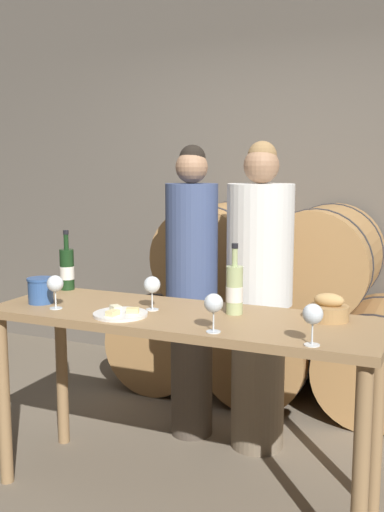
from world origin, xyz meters
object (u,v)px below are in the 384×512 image
object	(u,v)px
wine_glass_far_left	(55,284)
person_right	(259,297)
bread_basket	(329,310)
wine_bottle_red	(67,269)
wine_glass_right	(313,315)
blue_crock	(41,289)
wine_glass_left	(152,285)
cheese_plate	(120,314)
wine_glass_center	(214,304)
person_left	(192,289)
wine_bottle_white	(234,290)
tasting_table	(182,341)

from	to	relation	value
wine_glass_far_left	person_right	bearing A→B (deg)	46.18
bread_basket	wine_glass_far_left	world-z (taller)	wine_glass_far_left
wine_bottle_red	wine_glass_right	xyz separation A→B (m)	(1.45, -0.49, 0.00)
blue_crock	wine_glass_left	world-z (taller)	wine_glass_left
cheese_plate	bread_basket	bearing A→B (deg)	18.94
wine_bottle_red	bread_basket	bearing A→B (deg)	-3.66
wine_glass_left	wine_glass_right	world-z (taller)	same
person_right	cheese_plate	xyz separation A→B (m)	(-0.41, -0.78, 0.05)
blue_crock	wine_glass_center	world-z (taller)	wine_glass_center
person_left	wine_bottle_white	distance (m)	0.72
tasting_table	person_right	world-z (taller)	person_right
bread_basket	wine_glass_far_left	xyz separation A→B (m)	(-1.22, -0.30, 0.07)
wine_bottle_red	wine_bottle_white	size ratio (longest dim) A/B	1.00
wine_glass_right	bread_basket	bearing A→B (deg)	92.26
person_left	bread_basket	xyz separation A→B (m)	(0.86, -0.48, 0.07)
wine_bottle_white	blue_crock	xyz separation A→B (m)	(-0.94, -0.18, -0.04)
wine_glass_right	person_right	bearing A→B (deg)	118.51
wine_glass_left	person_left	bearing A→B (deg)	96.66
wine_glass_far_left	wine_glass_left	xyz separation A→B (m)	(0.43, 0.16, 0.00)
person_right	wine_glass_right	size ratio (longest dim) A/B	10.53
person_left	wine_glass_far_left	size ratio (longest dim) A/B	10.45
wine_bottle_white	blue_crock	size ratio (longest dim) A/B	2.48
cheese_plate	person_right	bearing A→B (deg)	62.50
wine_bottle_red	wine_glass_far_left	distance (m)	0.45
blue_crock	cheese_plate	world-z (taller)	blue_crock
wine_bottle_white	bread_basket	bearing A→B (deg)	8.11
person_left	blue_crock	world-z (taller)	person_left
blue_crock	wine_glass_left	xyz separation A→B (m)	(0.57, 0.09, 0.05)
person_right	wine_bottle_red	bearing A→B (deg)	-158.01
person_right	wine_bottle_red	world-z (taller)	person_right
person_right	cheese_plate	world-z (taller)	person_right
wine_glass_right	wine_glass_left	bearing A→B (deg)	162.29
wine_glass_right	cheese_plate	bearing A→B (deg)	173.41
blue_crock	wine_glass_center	xyz separation A→B (m)	(0.97, -0.15, 0.05)
tasting_table	wine_glass_left	world-z (taller)	wine_glass_left
person_left	wine_glass_far_left	distance (m)	0.88
wine_glass_center	wine_bottle_red	bearing A→B (deg)	155.61
tasting_table	wine_glass_right	size ratio (longest dim) A/B	11.35
person_right	wine_bottle_white	xyz separation A→B (m)	(0.05, -0.54, 0.15)
wine_bottle_white	wine_glass_far_left	size ratio (longest dim) A/B	2.02
person_right	wine_glass_right	world-z (taller)	person_right
wine_bottle_red	wine_glass_far_left	world-z (taller)	wine_bottle_red
wine_bottle_red	person_left	bearing A→B (deg)	34.52
wine_bottle_red	wine_glass_far_left	xyz separation A→B (m)	(0.21, -0.40, 0.00)
cheese_plate	wine_bottle_red	bearing A→B (deg)	145.18
tasting_table	blue_crock	world-z (taller)	blue_crock
tasting_table	cheese_plate	bearing A→B (deg)	-148.56
wine_bottle_white	wine_glass_left	distance (m)	0.39
person_left	wine_glass_right	size ratio (longest dim) A/B	10.45
cheese_plate	wine_glass_center	world-z (taller)	wine_glass_center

